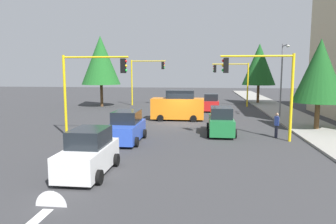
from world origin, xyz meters
The scene contains 18 objects.
ground_plane centered at (0.00, 0.00, 0.00)m, with size 120.00×120.00×0.00m, color #353538.
sidewalk_kerb centered at (-5.00, 10.50, 0.07)m, with size 80.00×4.00×0.15m, color gray.
lane_arrow_near centered at (11.51, -3.00, 0.01)m, with size 2.40×1.10×1.10m.
lane_arrow_mid centered at (17.51, -3.00, 0.01)m, with size 2.40×1.10×1.10m.
traffic_signal_far_right centered at (-14.00, -5.74, 4.20)m, with size 0.36×4.59×5.96m.
traffic_signal_far_left centered at (-14.00, 5.68, 3.93)m, with size 0.36×4.59×5.54m.
traffic_signal_near_left centered at (6.00, 5.68, 3.95)m, with size 0.36×4.59×5.57m.
traffic_signal_near_right centered at (6.00, -5.68, 3.94)m, with size 0.36×4.59×5.56m.
street_lamp_curbside centered at (-3.61, 9.20, 4.35)m, with size 2.15×0.28×7.00m.
tree_roadside_near centered at (2.00, 10.50, 4.50)m, with size 3.77×3.77×6.87m.
tree_opposite_side centered at (-12.00, -11.00, 5.86)m, with size 4.86×4.86×8.90m.
tree_roadside_far centered at (-18.00, 9.50, 5.44)m, with size 4.52×4.52×8.27m.
delivery_van_orange centered at (-2.00, -0.36, 1.28)m, with size 2.22×4.80×2.77m.
car_red centered at (-9.08, 2.79, 0.90)m, with size 3.75×2.02×1.98m.
car_white centered at (13.58, -2.99, 0.90)m, with size 3.94×1.98×1.98m.
car_blue centered at (7.31, -2.90, 0.90)m, with size 4.03×2.09×1.98m.
car_green centered at (4.20, 3.22, 0.90)m, with size 4.15×1.98×1.98m.
pedestrian_crossing centered at (4.95, 6.89, 0.91)m, with size 0.40×0.24×1.70m.
Camera 1 is at (26.27, 1.98, 4.45)m, focal length 33.12 mm.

